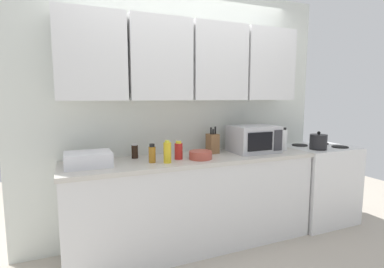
{
  "coord_description": "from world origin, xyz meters",
  "views": [
    {
      "loc": [
        -1.11,
        -2.87,
        1.48
      ],
      "look_at": [
        0.0,
        -0.25,
        1.12
      ],
      "focal_mm": 27.36,
      "sensor_mm": 36.0,
      "label": 1
    }
  ],
  "objects_px": {
    "knife_block": "(213,143)",
    "bottle_amber_vinegar": "(152,154)",
    "kettle": "(318,141)",
    "bottle_white_jar": "(284,139)",
    "bottle_red_sauce": "(179,151)",
    "bottle_yellow_mustard": "(167,152)",
    "dish_rack": "(88,159)",
    "bowl_ceramic_small": "(201,155)",
    "bottle_soy_dark": "(135,151)",
    "microwave": "(254,139)",
    "stove_range": "(317,183)"
  },
  "relations": [
    {
      "from": "knife_block",
      "to": "bottle_amber_vinegar",
      "type": "height_order",
      "value": "knife_block"
    },
    {
      "from": "kettle",
      "to": "bottle_white_jar",
      "type": "xyz_separation_m",
      "value": [
        -0.39,
        0.12,
        0.03
      ]
    },
    {
      "from": "bottle_red_sauce",
      "to": "bottle_white_jar",
      "type": "distance_m",
      "value": 1.22
    },
    {
      "from": "kettle",
      "to": "bottle_red_sauce",
      "type": "height_order",
      "value": "kettle"
    },
    {
      "from": "kettle",
      "to": "bottle_white_jar",
      "type": "relative_size",
      "value": 0.77
    },
    {
      "from": "bottle_yellow_mustard",
      "to": "bottle_white_jar",
      "type": "height_order",
      "value": "bottle_white_jar"
    },
    {
      "from": "bottle_red_sauce",
      "to": "dish_rack",
      "type": "bearing_deg",
      "value": 177.59
    },
    {
      "from": "bottle_yellow_mustard",
      "to": "kettle",
      "type": "bearing_deg",
      "value": -0.52
    },
    {
      "from": "bottle_red_sauce",
      "to": "bowl_ceramic_small",
      "type": "xyz_separation_m",
      "value": [
        0.19,
        -0.08,
        -0.04
      ]
    },
    {
      "from": "bottle_amber_vinegar",
      "to": "bowl_ceramic_small",
      "type": "xyz_separation_m",
      "value": [
        0.46,
        -0.03,
        -0.04
      ]
    },
    {
      "from": "kettle",
      "to": "bottle_soy_dark",
      "type": "relative_size",
      "value": 1.36
    },
    {
      "from": "kettle",
      "to": "microwave",
      "type": "height_order",
      "value": "microwave"
    },
    {
      "from": "dish_rack",
      "to": "bottle_red_sauce",
      "type": "distance_m",
      "value": 0.8
    },
    {
      "from": "bottle_red_sauce",
      "to": "bottle_yellow_mustard",
      "type": "bearing_deg",
      "value": -143.01
    },
    {
      "from": "dish_rack",
      "to": "bowl_ceramic_small",
      "type": "bearing_deg",
      "value": -6.31
    },
    {
      "from": "bottle_amber_vinegar",
      "to": "bottle_red_sauce",
      "type": "bearing_deg",
      "value": 9.21
    },
    {
      "from": "dish_rack",
      "to": "bottle_yellow_mustard",
      "type": "bearing_deg",
      "value": -12.41
    },
    {
      "from": "bottle_red_sauce",
      "to": "bottle_yellow_mustard",
      "type": "xyz_separation_m",
      "value": [
        -0.15,
        -0.11,
        0.01
      ]
    },
    {
      "from": "stove_range",
      "to": "bottle_amber_vinegar",
      "type": "bearing_deg",
      "value": -178.41
    },
    {
      "from": "dish_rack",
      "to": "bottle_amber_vinegar",
      "type": "xyz_separation_m",
      "value": [
        0.53,
        -0.08,
        0.02
      ]
    },
    {
      "from": "microwave",
      "to": "kettle",
      "type": "bearing_deg",
      "value": -11.68
    },
    {
      "from": "bottle_red_sauce",
      "to": "bottle_yellow_mustard",
      "type": "relative_size",
      "value": 0.85
    },
    {
      "from": "stove_range",
      "to": "bottle_white_jar",
      "type": "distance_m",
      "value": 0.8
    },
    {
      "from": "bottle_red_sauce",
      "to": "stove_range",
      "type": "bearing_deg",
      "value": 0.44
    },
    {
      "from": "kettle",
      "to": "knife_block",
      "type": "bearing_deg",
      "value": 167.09
    },
    {
      "from": "stove_range",
      "to": "bottle_red_sauce",
      "type": "height_order",
      "value": "bottle_red_sauce"
    },
    {
      "from": "bottle_yellow_mustard",
      "to": "bottle_amber_vinegar",
      "type": "bearing_deg",
      "value": 150.95
    },
    {
      "from": "microwave",
      "to": "bottle_yellow_mustard",
      "type": "relative_size",
      "value": 2.39
    },
    {
      "from": "knife_block",
      "to": "bottle_amber_vinegar",
      "type": "distance_m",
      "value": 0.72
    },
    {
      "from": "dish_rack",
      "to": "bottle_soy_dark",
      "type": "height_order",
      "value": "bottle_soy_dark"
    },
    {
      "from": "bottle_red_sauce",
      "to": "kettle",
      "type": "bearing_deg",
      "value": -4.48
    },
    {
      "from": "dish_rack",
      "to": "microwave",
      "type": "bearing_deg",
      "value": -0.16
    },
    {
      "from": "stove_range",
      "to": "bottle_yellow_mustard",
      "type": "bearing_deg",
      "value": -176.32
    },
    {
      "from": "bottle_yellow_mustard",
      "to": "bottle_soy_dark",
      "type": "height_order",
      "value": "bottle_yellow_mustard"
    },
    {
      "from": "bottle_soy_dark",
      "to": "bottle_white_jar",
      "type": "distance_m",
      "value": 1.61
    },
    {
      "from": "bottle_red_sauce",
      "to": "bowl_ceramic_small",
      "type": "distance_m",
      "value": 0.21
    },
    {
      "from": "kettle",
      "to": "bottle_white_jar",
      "type": "bearing_deg",
      "value": 163.32
    },
    {
      "from": "stove_range",
      "to": "kettle",
      "type": "distance_m",
      "value": 0.58
    },
    {
      "from": "kettle",
      "to": "bottle_red_sauce",
      "type": "xyz_separation_m",
      "value": [
        -1.61,
        0.13,
        -0.01
      ]
    },
    {
      "from": "knife_block",
      "to": "dish_rack",
      "type": "bearing_deg",
      "value": -174.87
    },
    {
      "from": "bottle_red_sauce",
      "to": "bowl_ceramic_small",
      "type": "relative_size",
      "value": 0.79
    },
    {
      "from": "bottle_yellow_mustard",
      "to": "bottle_amber_vinegar",
      "type": "relative_size",
      "value": 1.19
    },
    {
      "from": "knife_block",
      "to": "bottle_red_sauce",
      "type": "xyz_separation_m",
      "value": [
        -0.43,
        -0.14,
        -0.02
      ]
    },
    {
      "from": "bottle_yellow_mustard",
      "to": "stove_range",
      "type": "bearing_deg",
      "value": 3.68
    },
    {
      "from": "bowl_ceramic_small",
      "to": "bottle_yellow_mustard",
      "type": "bearing_deg",
      "value": -174.24
    },
    {
      "from": "kettle",
      "to": "bowl_ceramic_small",
      "type": "distance_m",
      "value": 1.42
    },
    {
      "from": "bottle_soy_dark",
      "to": "kettle",
      "type": "bearing_deg",
      "value": -9.37
    },
    {
      "from": "microwave",
      "to": "bottle_red_sauce",
      "type": "bearing_deg",
      "value": -178.06
    },
    {
      "from": "dish_rack",
      "to": "bottle_amber_vinegar",
      "type": "height_order",
      "value": "bottle_amber_vinegar"
    },
    {
      "from": "microwave",
      "to": "bottle_yellow_mustard",
      "type": "height_order",
      "value": "microwave"
    }
  ]
}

